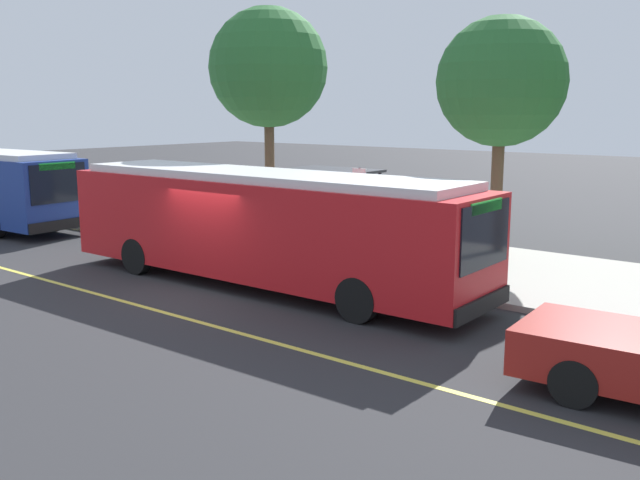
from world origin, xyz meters
TOP-DOWN VIEW (x-y plane):
  - ground_plane at (0.00, 0.00)m, footprint 120.00×120.00m
  - sidewalk_curb at (0.00, 6.00)m, footprint 44.00×6.40m
  - lane_stripe_center at (0.00, -2.20)m, footprint 36.00×0.14m
  - transit_bus_main at (0.78, 1.01)m, footprint 12.26×2.78m
  - bus_shelter at (-0.85, 6.02)m, footprint 2.90×1.60m
  - waiting_bench at (-0.89, 6.03)m, footprint 1.60×0.48m
  - route_sign_post at (1.98, 3.53)m, footprint 0.44×0.08m
  - pedestrian_commuter at (-2.00, 4.27)m, footprint 0.24×0.40m
  - street_tree_near_shelter at (3.98, 7.78)m, footprint 3.78×3.78m
  - street_tree_upstreet at (-4.74, 7.25)m, footprint 4.29×4.29m

SIDE VIEW (x-z plane):
  - ground_plane at x=0.00m, z-range 0.00..0.00m
  - lane_stripe_center at x=0.00m, z-range 0.00..0.01m
  - sidewalk_curb at x=0.00m, z-range 0.00..0.15m
  - waiting_bench at x=-0.89m, z-range 0.16..1.11m
  - pedestrian_commuter at x=-2.00m, z-range 0.27..1.96m
  - transit_bus_main at x=0.78m, z-range 0.14..3.09m
  - bus_shelter at x=-0.85m, z-range 0.68..3.16m
  - route_sign_post at x=1.98m, z-range 0.56..3.36m
  - street_tree_near_shelter at x=3.98m, z-range 1.74..8.76m
  - street_tree_upstreet at x=-4.74m, z-range 1.96..9.92m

